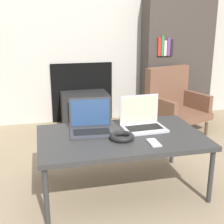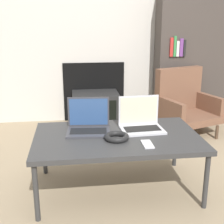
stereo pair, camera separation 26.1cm
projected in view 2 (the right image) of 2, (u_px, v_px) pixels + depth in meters
The scene contains 10 objects.
ground_plane at pixel (122, 207), 2.24m from camera, with size 14.00×14.00×0.00m, color #998466.
wall_back at pixel (96, 20), 3.86m from camera, with size 7.00×0.08×2.60m.
table at pixel (117, 139), 2.37m from camera, with size 1.25×0.76×0.45m.
laptop_left at pixel (88, 124), 2.44m from camera, with size 0.35×0.27×0.26m.
laptop_right at pixel (141, 122), 2.49m from camera, with size 0.34×0.26×0.26m.
headphones at pixel (117, 137), 2.28m from camera, with size 0.18×0.18×0.04m.
phone at pixel (147, 144), 2.19m from camera, with size 0.07×0.15×0.01m.
tv at pixel (96, 109), 3.91m from camera, with size 0.57×0.44×0.42m.
armchair at pixel (184, 103), 3.67m from camera, with size 0.76×0.71×0.75m.
bookshelf at pixel (190, 61), 3.96m from camera, with size 0.88×0.32×1.56m.
Camera 2 is at (-0.32, -1.92, 1.31)m, focal length 50.00 mm.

